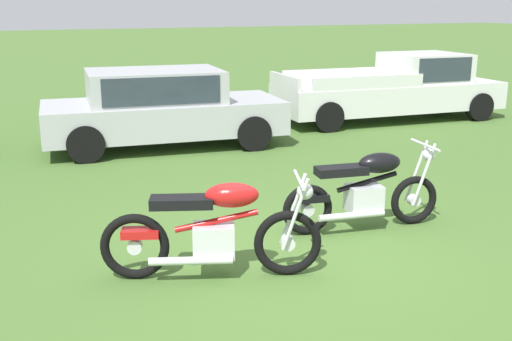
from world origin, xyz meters
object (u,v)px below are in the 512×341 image
Objects in this scene: motorcycle_red at (214,230)px; pickup_truck_white at (399,87)px; motorcycle_black at (365,191)px; car_silver at (160,104)px.

pickup_truck_white is (6.91, 6.33, 0.27)m from motorcycle_red.
motorcycle_black is 0.43× the size of car_silver.
pickup_truck_white is (5.77, 0.49, -0.05)m from car_silver.
motorcycle_red is 0.38× the size of pickup_truck_white.
car_silver is (-0.96, 5.31, 0.32)m from motorcycle_black.
car_silver is 0.85× the size of pickup_truck_white.
motorcycle_black is 7.54m from pickup_truck_white.
car_silver reaches higher than motorcycle_red.
car_silver is at bearing 109.16° from motorcycle_black.
motorcycle_red and motorcycle_black have the same top height.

